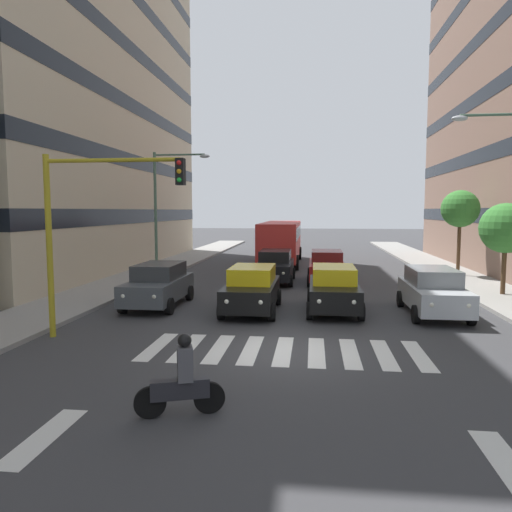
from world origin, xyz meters
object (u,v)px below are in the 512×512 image
object	(u,v)px
car_row2_0	(275,266)
street_lamp_left	(510,192)
car_row2_1	(327,266)
street_tree_1	(506,228)
traffic_light_gantry	(87,216)
street_tree_2	(460,209)
motorcycle_with_rider	(182,382)
car_2	(252,289)
street_lamp_right	(165,200)
car_3	(159,284)
car_1	(334,288)
bus_behind_traffic	(281,238)
car_0	(433,291)

from	to	relation	value
car_row2_0	street_lamp_left	size ratio (longest dim) A/B	0.62
car_row2_1	street_tree_1	bearing A→B (deg)	156.70
traffic_light_gantry	street_tree_2	distance (m)	21.16
motorcycle_with_rider	street_tree_2	size ratio (longest dim) A/B	0.34
motorcycle_with_rider	street_tree_1	bearing A→B (deg)	-128.31
car_2	street_tree_2	size ratio (longest dim) A/B	0.92
car_2	street_lamp_right	xyz separation A→B (m)	(6.03, -8.45, 3.56)
car_2	car_3	xyz separation A→B (m)	(3.86, -0.57, 0.00)
car_3	street_tree_2	distance (m)	17.86
motorcycle_with_rider	street_tree_1	xyz separation A→B (m)	(-10.81, -13.68, 2.41)
car_2	motorcycle_with_rider	xyz separation A→B (m)	(0.13, 9.37, -0.24)
car_3	street_tree_1	xyz separation A→B (m)	(-14.54, -3.74, 2.17)
car_1	street_lamp_left	world-z (taller)	street_lamp_left
car_row2_1	street_tree_1	world-z (taller)	street_tree_1
car_2	street_tree_1	xyz separation A→B (m)	(-10.68, -4.31, 2.17)
car_2	bus_behind_traffic	world-z (taller)	bus_behind_traffic
street_tree_1	bus_behind_traffic	bearing A→B (deg)	-48.80
car_row2_1	street_lamp_left	xyz separation A→B (m)	(-6.20, 7.39, 3.63)
motorcycle_with_rider	street_lamp_left	bearing A→B (deg)	-134.26
street_lamp_right	street_tree_1	world-z (taller)	street_lamp_right
car_1	street_tree_2	bearing A→B (deg)	-126.21
traffic_light_gantry	street_lamp_left	size ratio (longest dim) A/B	0.76
car_row2_1	street_lamp_right	distance (m)	9.76
car_0	street_tree_1	world-z (taller)	street_tree_1
street_tree_2	car_row2_0	bearing A→B (deg)	17.00
car_0	car_row2_0	world-z (taller)	same
car_2	motorcycle_with_rider	world-z (taller)	car_2
car_row2_1	street_tree_2	xyz separation A→B (m)	(-7.56, -3.02, 3.03)
car_row2_0	bus_behind_traffic	world-z (taller)	bus_behind_traffic
bus_behind_traffic	street_lamp_right	distance (m)	10.40
car_row2_1	bus_behind_traffic	size ratio (longest dim) A/B	0.42
car_0	street_tree_1	distance (m)	6.11
car_row2_0	motorcycle_with_rider	world-z (taller)	car_row2_0
street_lamp_left	car_0	bearing A→B (deg)	-0.05
car_0	traffic_light_gantry	xyz separation A→B (m)	(11.06, 4.57, 2.81)
car_0	street_tree_1	bearing A→B (deg)	-134.26
street_tree_1	street_tree_2	bearing A→B (deg)	-89.10
street_tree_1	traffic_light_gantry	bearing A→B (deg)	29.93
car_row2_1	traffic_light_gantry	xyz separation A→B (m)	(7.38, 11.96, 2.81)
bus_behind_traffic	car_row2_1	bearing A→B (deg)	108.74
car_row2_0	bus_behind_traffic	bearing A→B (deg)	-88.15
car_0	car_row2_0	distance (m)	9.69
car_row2_0	street_tree_2	size ratio (longest dim) A/B	0.92
car_1	street_lamp_right	bearing A→B (deg)	-41.41
car_row2_0	car_row2_1	size ratio (longest dim) A/B	1.00
car_3	street_tree_1	world-z (taller)	street_tree_1
car_1	car_3	size ratio (longest dim) A/B	1.00
traffic_light_gantry	street_lamp_right	bearing A→B (deg)	-82.56
car_row2_0	street_lamp_left	xyz separation A→B (m)	(-8.93, 7.27, 3.63)
car_3	traffic_light_gantry	world-z (taller)	traffic_light_gantry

